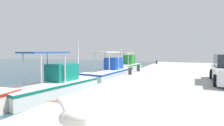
# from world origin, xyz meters

# --- Properties ---
(quay_pier) EXTENTS (36.00, 10.00, 0.80)m
(quay_pier) POSITION_xyz_m (0.00, -5.00, 0.40)
(quay_pier) COLOR #B2B2AD
(quay_pier) RESTS_ON ground
(fishing_boat_third) EXTENTS (5.83, 2.98, 3.21)m
(fishing_boat_third) POSITION_xyz_m (-2.13, 2.74, 0.61)
(fishing_boat_third) COLOR white
(fishing_boat_third) RESTS_ON ground
(fishing_boat_fourth) EXTENTS (6.63, 2.44, 2.81)m
(fishing_boat_fourth) POSITION_xyz_m (4.52, 2.21, 0.64)
(fishing_boat_fourth) COLOR white
(fishing_boat_fourth) RESTS_ON ground
(fishing_boat_fifth) EXTENTS (5.64, 2.31, 2.71)m
(fishing_boat_fifth) POSITION_xyz_m (10.90, 2.72, 0.65)
(fishing_boat_fifth) COLOR white
(fishing_boat_fifth) RESTS_ON ground
(pelican) EXTENTS (0.52, 0.97, 0.82)m
(pelican) POSITION_xyz_m (-6.73, -2.19, 1.20)
(pelican) COLOR tan
(pelican) RESTS_ON quay_pier
(mooring_bollard_nearest) EXTENTS (0.26, 0.26, 0.53)m
(mooring_bollard_nearest) POSITION_xyz_m (2.24, -0.45, 1.07)
(mooring_bollard_nearest) COLOR #333338
(mooring_bollard_nearest) RESTS_ON quay_pier
(mooring_bollard_second) EXTENTS (0.27, 0.27, 0.52)m
(mooring_bollard_second) POSITION_xyz_m (4.50, -0.45, 1.06)
(mooring_bollard_second) COLOR #333338
(mooring_bollard_second) RESTS_ON quay_pier
(mooring_bollard_third) EXTENTS (0.25, 0.25, 0.44)m
(mooring_bollard_third) POSITION_xyz_m (13.72, -0.45, 1.02)
(mooring_bollard_third) COLOR #333338
(mooring_bollard_third) RESTS_ON quay_pier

